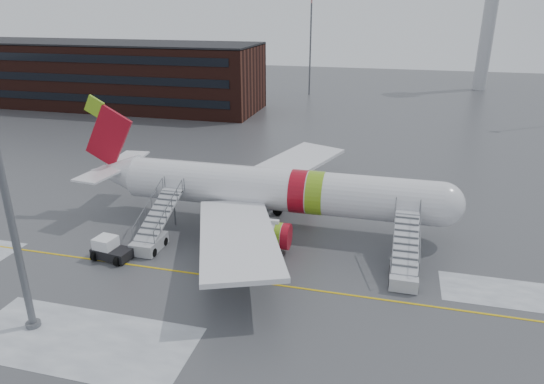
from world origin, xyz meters
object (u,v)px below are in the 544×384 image
(airstair_aft, at_px, (153,234))
(pushback_tug, at_px, (110,249))
(airliner, at_px, (267,189))
(airstair_fwd, at_px, (404,264))

(airstair_aft, bearing_deg, pushback_tug, -128.93)
(airliner, xyz_separation_m, pushback_tug, (-10.48, -9.39, -2.64))
(airstair_aft, xyz_separation_m, pushback_tug, (-2.31, -2.86, -0.29))
(airstair_fwd, height_order, pushback_tug, airstair_fwd)
(airstair_aft, height_order, pushback_tug, airstair_aft)
(airliner, height_order, airstair_aft, airliner)
(airstair_fwd, distance_m, pushback_tug, 22.87)
(airliner, bearing_deg, pushback_tug, -138.13)
(airstair_aft, relative_size, pushback_tug, 2.37)
(airliner, relative_size, airstair_fwd, 4.55)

